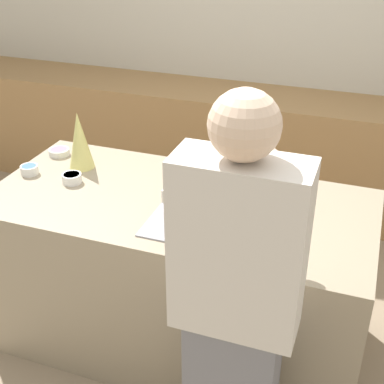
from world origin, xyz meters
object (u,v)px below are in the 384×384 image
(decorative_tree, at_px, (80,140))
(person, at_px, (236,310))
(candy_bowl_near_tray_left, at_px, (214,185))
(candy_bowl_far_left, at_px, (29,170))
(baking_tray, at_px, (192,225))
(gingerbread_house, at_px, (192,205))
(candy_bowl_behind_tray, at_px, (250,184))
(candy_bowl_front_corner, at_px, (72,178))
(candy_bowl_near_tray_right, at_px, (59,152))
(mug, at_px, (234,169))

(decorative_tree, relative_size, person, 0.18)
(candy_bowl_near_tray_left, height_order, candy_bowl_far_left, candy_bowl_near_tray_left)
(baking_tray, height_order, gingerbread_house, gingerbread_house)
(gingerbread_house, xyz_separation_m, decorative_tree, (-0.78, 0.37, 0.04))
(baking_tray, height_order, candy_bowl_behind_tray, candy_bowl_behind_tray)
(gingerbread_house, height_order, candy_bowl_near_tray_left, gingerbread_house)
(candy_bowl_behind_tray, bearing_deg, person, -78.79)
(baking_tray, relative_size, candy_bowl_near_tray_left, 3.14)
(person, bearing_deg, candy_bowl_front_corner, 148.34)
(candy_bowl_near_tray_right, relative_size, candy_bowl_near_tray_left, 0.89)
(candy_bowl_front_corner, xyz_separation_m, mug, (0.77, 0.36, 0.01))
(decorative_tree, xyz_separation_m, candy_bowl_near_tray_left, (0.76, -0.01, -0.13))
(candy_bowl_far_left, bearing_deg, baking_tray, -11.16)
(baking_tray, distance_m, decorative_tree, 0.87)
(candy_bowl_far_left, bearing_deg, candy_bowl_front_corner, -1.90)
(gingerbread_house, distance_m, candy_bowl_far_left, 1.02)
(decorative_tree, bearing_deg, baking_tray, -25.45)
(candy_bowl_near_tray_right, relative_size, mug, 1.54)
(baking_tray, xyz_separation_m, candy_bowl_front_corner, (-0.73, 0.19, 0.02))
(candy_bowl_near_tray_right, distance_m, candy_bowl_near_tray_left, 0.97)
(candy_bowl_far_left, distance_m, mug, 1.09)
(candy_bowl_near_tray_right, bearing_deg, candy_bowl_near_tray_left, -5.91)
(baking_tray, relative_size, candy_bowl_near_tray_right, 3.53)
(mug, bearing_deg, candy_bowl_front_corner, -155.09)
(gingerbread_house, xyz_separation_m, mug, (0.04, 0.55, -0.08))
(candy_bowl_behind_tray, relative_size, person, 0.07)
(decorative_tree, distance_m, person, 1.40)
(candy_bowl_front_corner, distance_m, mug, 0.85)
(candy_bowl_behind_tray, distance_m, mug, 0.16)
(mug, bearing_deg, candy_bowl_near_tray_left, -105.77)
(person, bearing_deg, baking_tray, 125.51)
(gingerbread_house, distance_m, mug, 0.55)
(candy_bowl_near_tray_left, bearing_deg, gingerbread_house, -88.13)
(gingerbread_house, bearing_deg, candy_bowl_far_left, 168.85)
(candy_bowl_near_tray_left, bearing_deg, candy_bowl_front_corner, -166.40)
(decorative_tree, bearing_deg, candy_bowl_near_tray_left, -0.52)
(mug, distance_m, person, 1.06)
(gingerbread_house, relative_size, candy_bowl_behind_tray, 2.24)
(candy_bowl_near_tray_left, distance_m, mug, 0.19)
(person, bearing_deg, candy_bowl_near_tray_right, 144.69)
(candy_bowl_behind_tray, bearing_deg, gingerbread_house, -109.98)
(decorative_tree, height_order, candy_bowl_front_corner, decorative_tree)
(gingerbread_house, xyz_separation_m, candy_bowl_far_left, (-1.00, 0.20, -0.09))
(decorative_tree, height_order, mug, decorative_tree)
(gingerbread_house, distance_m, person, 0.59)
(candy_bowl_front_corner, distance_m, person, 1.25)
(gingerbread_house, distance_m, candy_bowl_near_tray_left, 0.37)
(candy_bowl_behind_tray, distance_m, candy_bowl_far_left, 1.18)
(candy_bowl_behind_tray, height_order, candy_bowl_far_left, candy_bowl_behind_tray)
(baking_tray, height_order, person, person)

